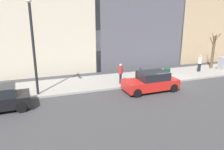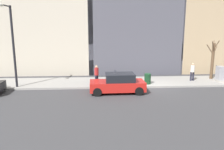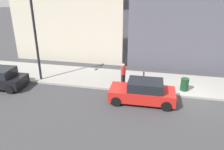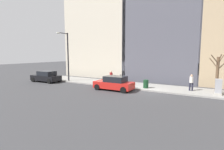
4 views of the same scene
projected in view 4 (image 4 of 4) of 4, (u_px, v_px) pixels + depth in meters
ground_plane at (145, 91)px, 18.21m from camera, size 120.00×120.00×0.00m
sidewalk at (151, 87)px, 19.92m from camera, size 4.00×36.00×0.15m
parked_car_red at (114, 83)px, 18.62m from camera, size 2.00×4.24×1.52m
parked_car_black at (46, 77)px, 24.05m from camera, size 2.06×4.27×1.52m
parking_meter at (120, 79)px, 20.05m from camera, size 0.14×0.10×1.35m
utility_box at (218, 87)px, 15.96m from camera, size 0.83×0.61×1.43m
streetlamp at (67, 53)px, 23.63m from camera, size 1.97×0.32×6.50m
bare_tree at (217, 73)px, 17.00m from camera, size 1.79×1.59×3.70m
trash_bin at (146, 84)px, 19.03m from camera, size 0.56×0.56×0.90m
pedestrian_near_meter at (191, 82)px, 17.62m from camera, size 0.36×0.40×1.66m
pedestrian_midblock at (111, 77)px, 21.27m from camera, size 0.36×0.36×1.66m
office_block_center at (168, 6)px, 26.16m from camera, size 10.15×10.15×22.11m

